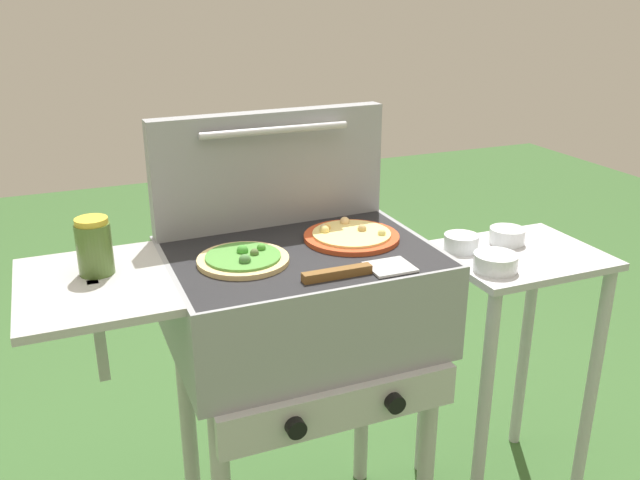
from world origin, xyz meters
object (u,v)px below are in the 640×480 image
object	(u,v)px
pizza_cheese	(351,236)
pizza_veggie	(244,259)
grill	(297,306)
sauce_jar	(94,246)
spatula	(359,271)
topping_bowl_near	(507,236)
topping_bowl_middle	(495,263)
topping_bowl_far	(461,243)
prep_table	(512,326)

from	to	relation	value
pizza_cheese	pizza_veggie	bearing A→B (deg)	-171.26
grill	sauce_jar	bearing A→B (deg)	173.67
pizza_veggie	spatula	world-z (taller)	pizza_veggie
pizza_veggie	topping_bowl_near	xyz separation A→B (m)	(0.82, 0.10, -0.09)
grill	spatula	bearing A→B (deg)	-64.39
topping_bowl_near	topping_bowl_middle	distance (m)	0.22
pizza_cheese	topping_bowl_far	bearing A→B (deg)	8.45
grill	prep_table	xyz separation A→B (m)	(0.67, 0.00, -0.19)
pizza_veggie	sauce_jar	xyz separation A→B (m)	(-0.32, 0.06, 0.05)
spatula	topping_bowl_middle	distance (m)	0.47
topping_bowl_near	spatula	bearing A→B (deg)	-156.88
prep_table	topping_bowl_middle	xyz separation A→B (m)	(-0.14, -0.08, 0.25)
prep_table	pizza_cheese	bearing A→B (deg)	177.10
pizza_cheese	sauce_jar	bearing A→B (deg)	178.17
grill	topping_bowl_far	world-z (taller)	grill
sauce_jar	topping_bowl_middle	distance (m)	1.00
topping_bowl_middle	spatula	bearing A→B (deg)	-167.06
pizza_cheese	topping_bowl_middle	world-z (taller)	pizza_cheese
topping_bowl_far	sauce_jar	bearing A→B (deg)	-177.93
prep_table	topping_bowl_near	distance (m)	0.26
grill	topping_bowl_middle	world-z (taller)	grill
topping_bowl_far	pizza_cheese	bearing A→B (deg)	-171.55
pizza_veggie	grill	bearing A→B (deg)	6.19
spatula	topping_bowl_near	distance (m)	0.66
topping_bowl_middle	grill	bearing A→B (deg)	172.22
pizza_cheese	topping_bowl_far	xyz separation A→B (m)	(0.37, 0.05, -0.09)
sauce_jar	grill	bearing A→B (deg)	-6.33
grill	prep_table	bearing A→B (deg)	0.37
topping_bowl_far	topping_bowl_middle	world-z (taller)	same
topping_bowl_middle	topping_bowl_far	bearing A→B (deg)	90.48
pizza_veggie	topping_bowl_far	distance (m)	0.68
pizza_veggie	topping_bowl_far	size ratio (longest dim) A/B	2.18
grill	topping_bowl_near	bearing A→B (deg)	6.73
pizza_cheese	topping_bowl_middle	bearing A→B (deg)	-15.50
grill	topping_bowl_near	xyz separation A→B (m)	(0.68, 0.08, 0.06)
sauce_jar	topping_bowl_near	world-z (taller)	sauce_jar
pizza_veggie	spatula	xyz separation A→B (m)	(0.22, -0.16, -0.00)
grill	pizza_veggie	world-z (taller)	pizza_veggie
pizza_veggie	topping_bowl_far	world-z (taller)	pizza_veggie
spatula	topping_bowl_middle	size ratio (longest dim) A/B	2.24
pizza_veggie	sauce_jar	distance (m)	0.33
pizza_veggie	topping_bowl_middle	size ratio (longest dim) A/B	1.83
spatula	prep_table	world-z (taller)	spatula
sauce_jar	pizza_veggie	bearing A→B (deg)	-11.52
grill	spatula	xyz separation A→B (m)	(0.08, -0.18, 0.15)
topping_bowl_far	topping_bowl_near	bearing A→B (deg)	-1.85
topping_bowl_middle	pizza_veggie	bearing A→B (deg)	175.02
pizza_veggie	topping_bowl_middle	bearing A→B (deg)	-4.98
sauce_jar	topping_bowl_near	distance (m)	1.14
sauce_jar	topping_bowl_middle	world-z (taller)	sauce_jar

